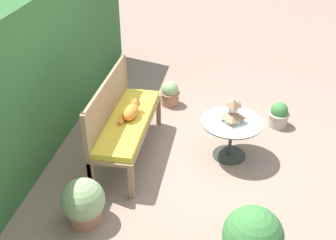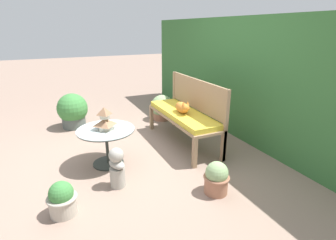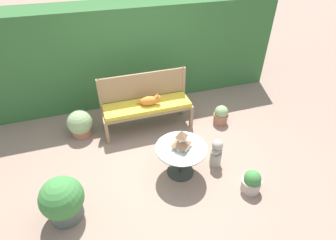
{
  "view_description": "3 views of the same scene",
  "coord_description": "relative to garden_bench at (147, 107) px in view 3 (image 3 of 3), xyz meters",
  "views": [
    {
      "loc": [
        -4.47,
        -0.38,
        3.34
      ],
      "look_at": [
        0.18,
        0.43,
        0.45
      ],
      "focal_mm": 45.0,
      "sensor_mm": 36.0,
      "label": 1
    },
    {
      "loc": [
        3.58,
        -1.03,
        1.87
      ],
      "look_at": [
        0.16,
        0.54,
        0.53
      ],
      "focal_mm": 28.0,
      "sensor_mm": 36.0,
      "label": 2
    },
    {
      "loc": [
        -0.95,
        -3.16,
        3.24
      ],
      "look_at": [
        0.22,
        0.47,
        0.43
      ],
      "focal_mm": 28.0,
      "sensor_mm": 36.0,
      "label": 3
    }
  ],
  "objects": [
    {
      "name": "pagoda_birdhouse",
      "position": [
        0.2,
        -1.31,
        0.19
      ],
      "size": [
        0.25,
        0.25,
        0.32
      ],
      "color": "beige",
      "rests_on": "patio_table"
    },
    {
      "name": "ground",
      "position": [
        0.05,
        -0.91,
        -0.48
      ],
      "size": [
        30.0,
        30.0,
        0.0
      ],
      "primitive_type": "plane",
      "color": "gray"
    },
    {
      "name": "potted_plant_table_far",
      "position": [
        1.44,
        -0.3,
        -0.29
      ],
      "size": [
        0.31,
        0.31,
        0.4
      ],
      "color": "#9E664C",
      "rests_on": "ground"
    },
    {
      "name": "bench_backrest",
      "position": [
        0.0,
        0.25,
        0.29
      ],
      "size": [
        1.7,
        0.06,
        1.08
      ],
      "color": "#937556",
      "rests_on": "ground"
    },
    {
      "name": "garden_bench",
      "position": [
        0.0,
        0.0,
        0.0
      ],
      "size": [
        1.7,
        0.54,
        0.56
      ],
      "color": "#937556",
      "rests_on": "ground"
    },
    {
      "name": "foliage_hedge_back",
      "position": [
        0.05,
        1.46,
        0.54
      ],
      "size": [
        6.4,
        0.93,
        2.04
      ],
      "primitive_type": "cube",
      "color": "#336633",
      "rests_on": "ground"
    },
    {
      "name": "cat",
      "position": [
        0.06,
        -0.04,
        0.17
      ],
      "size": [
        0.44,
        0.23,
        0.23
      ],
      "rotation": [
        0.0,
        0.0,
        -0.11
      ],
      "color": "orange",
      "rests_on": "garden_bench"
    },
    {
      "name": "garden_bust",
      "position": [
        0.82,
        -1.33,
        -0.22
      ],
      "size": [
        0.29,
        0.23,
        0.52
      ],
      "rotation": [
        0.0,
        0.0,
        0.37
      ],
      "color": "#A39E93",
      "rests_on": "ground"
    },
    {
      "name": "potted_plant_hedge_corner",
      "position": [
        -1.27,
        0.17,
        -0.23
      ],
      "size": [
        0.47,
        0.47,
        0.53
      ],
      "color": "#9E664C",
      "rests_on": "ground"
    },
    {
      "name": "patio_table",
      "position": [
        0.2,
        -1.31,
        -0.06
      ],
      "size": [
        0.8,
        0.8,
        0.54
      ],
      "color": "#2D332D",
      "rests_on": "ground"
    },
    {
      "name": "potted_plant_bench_left",
      "position": [
        -1.56,
        -1.59,
        -0.15
      ],
      "size": [
        0.58,
        0.58,
        0.67
      ],
      "color": "#4C5651",
      "rests_on": "ground"
    },
    {
      "name": "potted_plant_table_near",
      "position": [
        1.08,
        -1.99,
        -0.3
      ],
      "size": [
        0.31,
        0.31,
        0.38
      ],
      "color": "#ADA393",
      "rests_on": "ground"
    }
  ]
}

